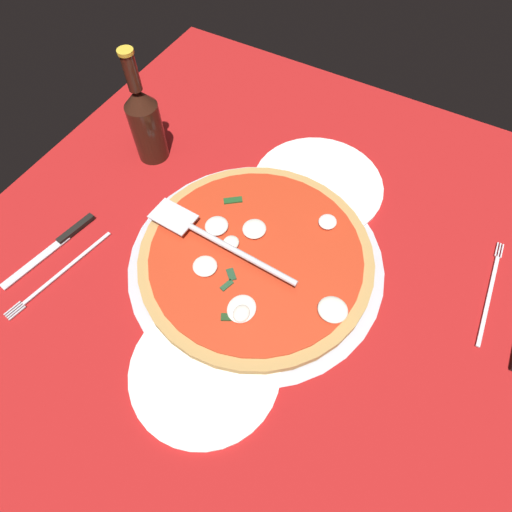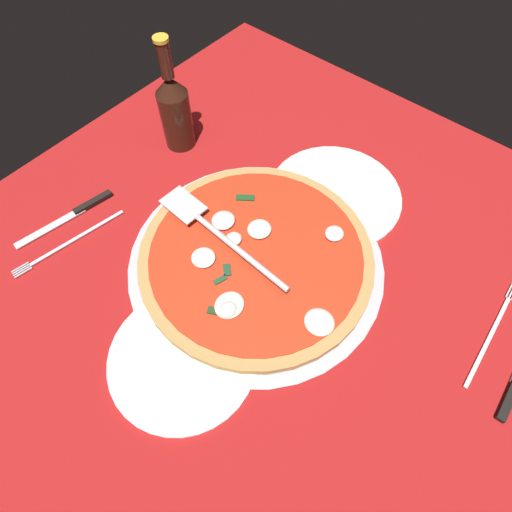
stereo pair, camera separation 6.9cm
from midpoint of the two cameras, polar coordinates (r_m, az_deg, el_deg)
ground_plane at (r=68.78cm, az=0.78°, el=-4.01°), size 109.36×109.36×0.80cm
pizza_pan at (r=69.99cm, az=-2.80°, el=-0.86°), size 42.90×42.90×0.94cm
dinner_plate_left at (r=63.39cm, az=-10.18°, el=-15.36°), size 22.05×22.05×1.00cm
dinner_plate_right at (r=80.23cm, az=6.01°, el=9.51°), size 24.60×24.60×1.00cm
pizza at (r=68.70cm, az=-2.84°, el=-0.33°), size 38.89×38.89×3.19cm
pizza_server at (r=67.93cm, az=-8.36°, el=1.88°), size 5.24×27.85×1.00cm
place_setting_near at (r=75.19cm, az=28.85°, el=-6.51°), size 22.34×13.05×1.40cm
place_setting_far at (r=79.26cm, az=-27.56°, el=-0.50°), size 22.90×14.60×1.40cm
beer_bottle at (r=83.40cm, az=-17.35°, el=16.97°), size 5.97×5.97×22.56cm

